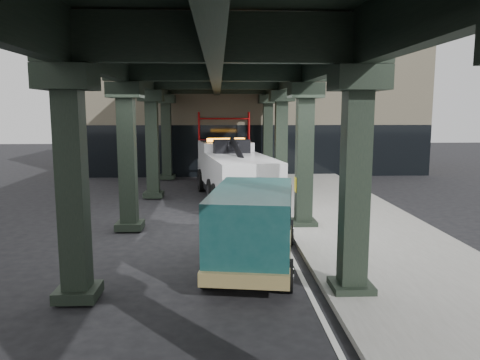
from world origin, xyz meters
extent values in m
plane|color=black|center=(0.00, 0.00, 0.00)|extent=(90.00, 90.00, 0.00)
cube|color=gray|center=(4.50, 2.00, 0.07)|extent=(5.00, 40.00, 0.15)
cube|color=silver|center=(1.70, 2.00, 0.01)|extent=(0.12, 38.00, 0.01)
cube|color=black|center=(2.60, -4.00, 2.50)|extent=(0.55, 0.55, 5.00)
cube|color=black|center=(2.60, -4.00, 4.75)|extent=(1.10, 1.10, 0.50)
cube|color=black|center=(2.60, -4.00, 0.18)|extent=(0.90, 0.90, 0.24)
cube|color=black|center=(2.60, 2.00, 2.50)|extent=(0.55, 0.55, 5.00)
cube|color=black|center=(2.60, 2.00, 4.75)|extent=(1.10, 1.10, 0.50)
cube|color=black|center=(2.60, 2.00, 0.18)|extent=(0.90, 0.90, 0.24)
cube|color=black|center=(2.60, 8.00, 2.50)|extent=(0.55, 0.55, 5.00)
cube|color=black|center=(2.60, 8.00, 4.75)|extent=(1.10, 1.10, 0.50)
cube|color=black|center=(2.60, 8.00, 0.18)|extent=(0.90, 0.90, 0.24)
cube|color=black|center=(2.60, 14.00, 2.50)|extent=(0.55, 0.55, 5.00)
cube|color=black|center=(2.60, 14.00, 4.75)|extent=(1.10, 1.10, 0.50)
cube|color=black|center=(2.60, 14.00, 0.18)|extent=(0.90, 0.90, 0.24)
cube|color=black|center=(-3.40, -4.00, 2.50)|extent=(0.55, 0.55, 5.00)
cube|color=black|center=(-3.40, -4.00, 4.75)|extent=(1.10, 1.10, 0.50)
cube|color=black|center=(-3.40, -4.00, 0.18)|extent=(0.90, 0.90, 0.24)
cube|color=black|center=(-3.40, 2.00, 2.50)|extent=(0.55, 0.55, 5.00)
cube|color=black|center=(-3.40, 2.00, 4.75)|extent=(1.10, 1.10, 0.50)
cube|color=black|center=(-3.40, 2.00, 0.18)|extent=(0.90, 0.90, 0.24)
cube|color=black|center=(-3.40, 8.00, 2.50)|extent=(0.55, 0.55, 5.00)
cube|color=black|center=(-3.40, 8.00, 4.75)|extent=(1.10, 1.10, 0.50)
cube|color=black|center=(-3.40, 8.00, 0.18)|extent=(0.90, 0.90, 0.24)
cube|color=black|center=(-3.40, 14.00, 2.50)|extent=(0.55, 0.55, 5.00)
cube|color=black|center=(-3.40, 14.00, 4.75)|extent=(1.10, 1.10, 0.50)
cube|color=black|center=(-3.40, 14.00, 0.18)|extent=(0.90, 0.90, 0.24)
cube|color=black|center=(2.60, 2.00, 5.55)|extent=(0.35, 32.00, 1.10)
cube|color=black|center=(-3.40, 2.00, 5.55)|extent=(0.35, 32.00, 1.10)
cube|color=black|center=(-0.40, 2.00, 5.55)|extent=(0.35, 32.00, 1.10)
cube|color=black|center=(-0.40, 2.00, 6.25)|extent=(7.40, 32.00, 0.30)
cube|color=#C6B793|center=(2.00, 20.00, 4.00)|extent=(22.00, 10.00, 8.00)
cylinder|color=red|center=(-1.50, 14.90, 2.00)|extent=(0.08, 0.08, 4.00)
cylinder|color=red|center=(-1.50, 14.10, 2.00)|extent=(0.08, 0.08, 4.00)
cylinder|color=red|center=(1.50, 14.90, 2.00)|extent=(0.08, 0.08, 4.00)
cylinder|color=red|center=(1.50, 14.10, 2.00)|extent=(0.08, 0.08, 4.00)
cylinder|color=red|center=(0.00, 14.90, 1.00)|extent=(3.00, 0.08, 0.08)
cylinder|color=red|center=(0.00, 14.90, 2.30)|extent=(3.00, 0.08, 0.08)
cylinder|color=red|center=(0.00, 14.90, 3.60)|extent=(3.00, 0.08, 0.08)
cube|color=black|center=(0.42, 7.00, 0.73)|extent=(2.27, 7.85, 0.26)
cube|color=white|center=(0.00, 9.61, 1.61)|extent=(2.81, 2.85, 1.87)
cube|color=white|center=(-0.18, 10.69, 1.09)|extent=(2.52, 1.11, 0.93)
cube|color=black|center=(-0.04, 9.87, 2.13)|extent=(2.47, 1.70, 0.88)
cube|color=white|center=(0.61, 5.82, 1.40)|extent=(3.29, 5.52, 1.45)
cube|color=orange|center=(0.03, 9.41, 2.65)|extent=(1.89, 0.59, 0.17)
cube|color=black|center=(0.28, 7.87, 2.44)|extent=(1.74, 0.88, 0.62)
cylinder|color=black|center=(0.58, 6.03, 2.18)|extent=(0.83, 3.62, 1.39)
cube|color=black|center=(1.03, 3.21, 0.36)|extent=(0.54, 1.48, 0.19)
cube|color=black|center=(1.15, 2.49, 0.31)|extent=(1.68, 0.52, 0.19)
cylinder|color=black|center=(-1.18, 9.74, 0.57)|extent=(0.54, 1.19, 1.14)
cylinder|color=silver|center=(-1.18, 9.74, 0.57)|extent=(0.50, 0.68, 0.63)
cylinder|color=black|center=(1.08, 10.10, 0.57)|extent=(0.54, 1.19, 1.14)
cylinder|color=silver|center=(1.08, 10.10, 0.57)|extent=(0.50, 0.68, 0.63)
cylinder|color=black|center=(-0.63, 6.36, 0.57)|extent=(0.54, 1.19, 1.14)
cylinder|color=silver|center=(-0.63, 6.36, 0.57)|extent=(0.50, 0.68, 0.63)
cylinder|color=black|center=(1.62, 6.72, 0.57)|extent=(0.54, 1.19, 1.14)
cylinder|color=silver|center=(1.62, 6.72, 0.57)|extent=(0.50, 0.68, 0.63)
cylinder|color=black|center=(-0.42, 5.02, 0.57)|extent=(0.54, 1.19, 1.14)
cylinder|color=silver|center=(-0.42, 5.02, 0.57)|extent=(0.50, 0.68, 0.63)
cylinder|color=black|center=(1.84, 5.39, 0.57)|extent=(0.54, 1.19, 1.14)
cylinder|color=silver|center=(1.84, 5.39, 0.57)|extent=(0.50, 0.68, 0.63)
cube|color=#0F3938|center=(0.92, 0.25, 0.87)|extent=(2.01, 1.29, 0.82)
cube|color=#0F3938|center=(0.52, -2.24, 1.24)|extent=(2.55, 4.38, 1.79)
cube|color=olive|center=(0.58, -1.87, 0.50)|extent=(2.75, 5.38, 0.32)
cube|color=black|center=(0.86, -0.11, 1.60)|extent=(1.83, 0.67, 0.76)
cube|color=black|center=(0.56, -1.97, 1.69)|extent=(2.45, 3.57, 0.50)
cube|color=silver|center=(0.99, 0.73, 0.50)|extent=(1.83, 0.40, 0.27)
cylinder|color=black|center=(0.01, 0.35, 0.38)|extent=(0.37, 0.80, 0.77)
cylinder|color=silver|center=(0.01, 0.35, 0.38)|extent=(0.36, 0.46, 0.42)
cylinder|color=black|center=(1.82, 0.06, 0.38)|extent=(0.37, 0.80, 0.77)
cylinder|color=silver|center=(1.82, 0.06, 0.38)|extent=(0.36, 0.46, 0.42)
cylinder|color=black|center=(-0.60, -3.45, 0.38)|extent=(0.37, 0.80, 0.77)
cylinder|color=silver|center=(-0.60, -3.45, 0.38)|extent=(0.36, 0.46, 0.42)
cylinder|color=black|center=(1.21, -3.74, 0.38)|extent=(0.37, 0.80, 0.77)
cylinder|color=silver|center=(1.21, -3.74, 0.38)|extent=(0.36, 0.46, 0.42)
camera|label=1|loc=(-0.33, -13.82, 4.09)|focal=35.00mm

